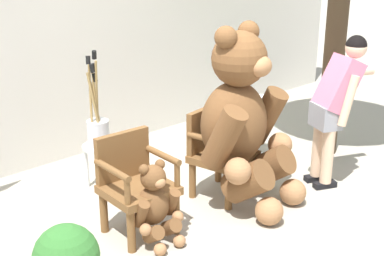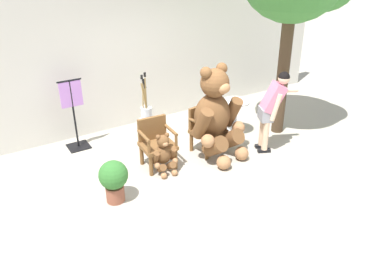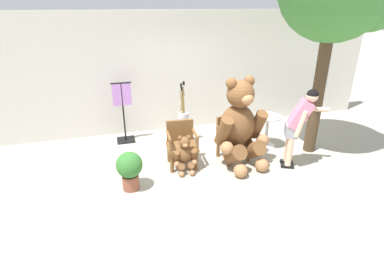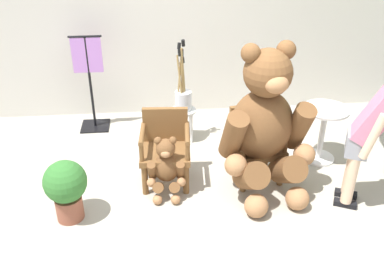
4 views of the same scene
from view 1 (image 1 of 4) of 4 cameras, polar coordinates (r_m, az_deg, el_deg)
name	(u,v)px [view 1 (image 1 of 4)]	position (r m, az deg, el deg)	size (l,w,h in m)	color
ground_plane	(217,228)	(4.81, 2.67, -10.61)	(60.00, 60.00, 0.00)	#A8A091
back_wall	(61,36)	(6.14, -13.81, 9.46)	(10.00, 0.16, 2.80)	beige
wooden_chair_left	(134,181)	(4.60, -6.16, -5.69)	(0.59, 0.56, 0.86)	brown
wooden_chair_right	(218,150)	(5.24, 2.84, -2.35)	(0.64, 0.61, 0.86)	brown
teddy_bear_large	(242,119)	(4.96, 5.40, 0.96)	(1.06, 1.05, 1.72)	brown
teddy_bear_small	(155,204)	(4.45, -3.92, -8.12)	(0.43, 0.42, 0.72)	brown
person_visitor	(336,99)	(5.50, 15.14, 3.02)	(0.85, 0.48, 1.54)	black
white_stool	(100,155)	(5.48, -9.82, -2.83)	(0.34, 0.34, 0.46)	silver
brush_bucket	(98,126)	(5.37, -10.03, 0.21)	(0.22, 0.22, 0.96)	silver
round_side_table	(257,124)	(6.07, 6.98, 0.45)	(0.56, 0.56, 0.72)	white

